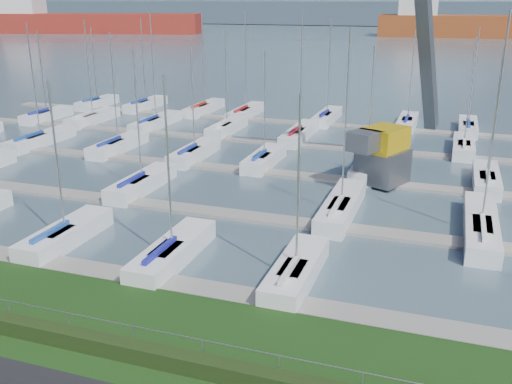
% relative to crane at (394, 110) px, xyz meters
% --- Properties ---
extents(water, '(800.00, 540.00, 0.20)m').
position_rel_crane_xyz_m(water, '(-5.87, 232.71, -5.73)').
color(water, '#495E6B').
extents(hedge, '(80.00, 0.70, 0.70)m').
position_rel_crane_xyz_m(hedge, '(-5.87, -27.69, -4.98)').
color(hedge, '#1F3011').
rests_on(hedge, grass).
extents(fence, '(80.00, 0.04, 0.04)m').
position_rel_crane_xyz_m(fence, '(-5.87, -27.29, -4.13)').
color(fence, gray).
rests_on(fence, grass).
extents(foothill, '(900.00, 80.00, 12.00)m').
position_rel_crane_xyz_m(foothill, '(-5.87, 302.71, 0.67)').
color(foothill, '#40515E').
rests_on(foothill, water).
extents(docks, '(90.00, 41.60, 0.25)m').
position_rel_crane_xyz_m(docks, '(-5.87, -1.29, -5.55)').
color(docks, gray).
rests_on(docks, water).
extents(crane, '(6.22, 13.47, 22.35)m').
position_rel_crane_xyz_m(crane, '(0.00, 0.00, 0.00)').
color(crane, '#55575D').
rests_on(crane, water).
extents(cargo_ship_west, '(88.44, 39.22, 21.50)m').
position_rel_crane_xyz_m(cargo_ship_west, '(-143.33, 166.51, -1.65)').
color(cargo_ship_west, maroon).
rests_on(cargo_ship_west, water).
extents(cargo_ship_mid, '(93.44, 22.65, 21.50)m').
position_rel_crane_xyz_m(cargo_ship_mid, '(16.72, 190.24, -1.72)').
color(cargo_ship_mid, brown).
rests_on(cargo_ship_mid, water).
extents(sailboat_fleet, '(75.65, 49.56, 13.36)m').
position_rel_crane_xyz_m(sailboat_fleet, '(-9.20, 2.45, 0.02)').
color(sailboat_fleet, '#1B3F99').
rests_on(sailboat_fleet, water).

